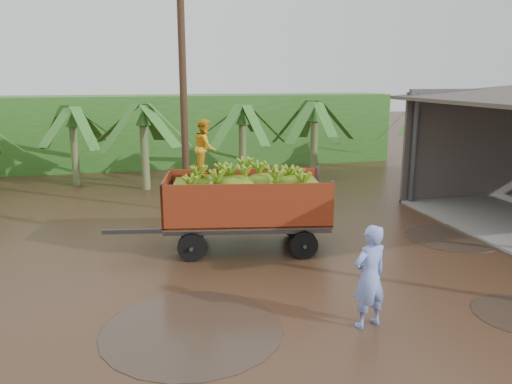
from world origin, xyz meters
TOP-DOWN VIEW (x-y plane):
  - ground at (0.00, 0.00)m, footprint 100.00×100.00m
  - hedge_north at (-2.00, 16.00)m, footprint 22.00×3.00m
  - banana_trailer at (-1.61, 2.36)m, footprint 6.07×2.79m
  - man_blue at (-0.34, -2.42)m, footprint 0.82×0.64m
  - utility_pole at (-2.78, 6.50)m, footprint 1.20×0.24m
  - banana_plants at (-7.08, 5.09)m, footprint 23.66×20.12m

SIDE VIEW (x-z plane):
  - ground at x=0.00m, z-range 0.00..0.00m
  - man_blue at x=-0.34m, z-range 0.00..1.96m
  - banana_trailer at x=-1.61m, z-range -0.43..3.04m
  - hedge_north at x=-2.00m, z-range 0.00..3.60m
  - banana_plants at x=-7.08m, z-range -0.28..4.01m
  - utility_pole at x=-2.78m, z-range 0.06..8.49m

